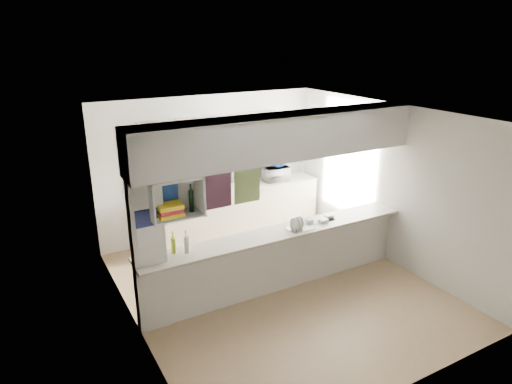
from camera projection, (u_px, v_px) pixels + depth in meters
floor at (278, 288)px, 6.84m from camera, size 4.80×4.80×0.00m
ceiling at (281, 114)px, 5.98m from camera, size 4.80×4.80×0.00m
wall_back at (210, 166)px, 8.38m from camera, size 4.20×0.00×4.20m
wall_left at (131, 238)px, 5.44m from camera, size 0.00×4.80×4.80m
wall_right at (389, 184)px, 7.38m from camera, size 0.00×4.80×4.80m
servery_partition at (269, 184)px, 6.21m from camera, size 4.20×0.50×2.60m
cubby_shelf at (173, 200)px, 5.50m from camera, size 0.65×0.35×0.50m
kitchen_run at (225, 193)px, 8.40m from camera, size 3.60×0.63×2.24m
microwave at (276, 174)px, 8.78m from camera, size 0.50×0.35×0.27m
bowl at (278, 165)px, 8.73m from camera, size 0.25×0.25×0.06m
dish_rack at (299, 224)px, 6.60m from camera, size 0.38×0.30×0.19m
cup at (294, 226)px, 6.56m from camera, size 0.17×0.17×0.11m
wine_bottles at (175, 246)px, 5.81m from camera, size 0.36×0.14×0.32m
plastic_tubs at (319, 220)px, 6.87m from camera, size 0.51×0.21×0.07m
utensil_jar at (185, 191)px, 8.00m from camera, size 0.10×0.10×0.15m
knife_block at (216, 184)px, 8.30m from camera, size 0.12×0.11×0.19m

